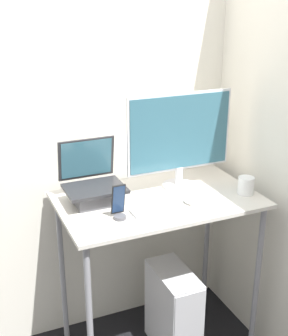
{
  "coord_description": "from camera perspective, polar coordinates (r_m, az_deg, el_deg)",
  "views": [
    {
      "loc": [
        -0.95,
        -1.7,
        1.98
      ],
      "look_at": [
        -0.08,
        0.31,
        1.14
      ],
      "focal_mm": 50.0,
      "sensor_mm": 36.0,
      "label": 1
    }
  ],
  "objects": [
    {
      "name": "wall_back",
      "position": [
        2.68,
        -1.78,
        6.25
      ],
      "size": [
        6.0,
        0.05,
        2.6
      ],
      "color": "silver",
      "rests_on": "ground_plane"
    },
    {
      "name": "desk",
      "position": [
        2.49,
        1.74,
        -6.03
      ],
      "size": [
        1.04,
        0.63,
        0.96
      ],
      "color": "beige",
      "rests_on": "ground_plane"
    },
    {
      "name": "laptop",
      "position": [
        2.38,
        -6.19,
        -2.36
      ],
      "size": [
        0.3,
        0.26,
        0.31
      ],
      "color": "#4C4C51",
      "rests_on": "desk"
    },
    {
      "name": "monitor",
      "position": [
        2.48,
        4.38,
        3.53
      ],
      "size": [
        0.59,
        0.17,
        0.52
      ],
      "color": "silver",
      "rests_on": "desk"
    },
    {
      "name": "keyboard",
      "position": [
        2.3,
        1.56,
        -5.07
      ],
      "size": [
        0.26,
        0.11,
        0.02
      ],
      "color": "silver",
      "rests_on": "desk"
    },
    {
      "name": "mouse",
      "position": [
        2.39,
        5.46,
        -3.99
      ],
      "size": [
        0.04,
        0.07,
        0.03
      ],
      "color": "white",
      "rests_on": "desk"
    },
    {
      "name": "cell_phone",
      "position": [
        2.21,
        -3.08,
        -4.69
      ],
      "size": [
        0.06,
        0.07,
        0.17
      ],
      "color": "#4C4C51",
      "rests_on": "desk"
    },
    {
      "name": "computer_tower",
      "position": [
        2.8,
        3.59,
        -17.06
      ],
      "size": [
        0.19,
        0.39,
        0.52
      ],
      "color": "silver",
      "rests_on": "ground_plane"
    },
    {
      "name": "mug",
      "position": [
        2.53,
        12.32,
        -2.11
      ],
      "size": [
        0.09,
        0.09,
        0.09
      ],
      "color": "white",
      "rests_on": "desk"
    }
  ]
}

